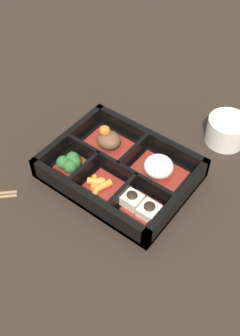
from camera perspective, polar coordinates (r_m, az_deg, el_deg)
The scene contains 9 objects.
ground_plane at distance 0.81m, azimuth -0.00°, elevation -1.16°, with size 3.00×3.00×0.00m, color black.
bento_base at distance 0.81m, azimuth -0.00°, elevation -0.94°, with size 0.29×0.22×0.01m.
bento_rim at distance 0.79m, azimuth -0.13°, elevation -0.16°, with size 0.29×0.22×0.05m.
bowl_stew at distance 0.84m, azimuth -1.70°, elevation 3.93°, with size 0.11×0.08×0.06m.
bowl_rice at distance 0.79m, azimuth 5.59°, elevation -0.02°, with size 0.11×0.08×0.04m.
bowl_greens at distance 0.81m, azimuth -7.21°, elevation 0.68°, with size 0.06×0.07×0.03m.
bowl_carrots at distance 0.77m, azimuth -2.75°, elevation -2.60°, with size 0.07×0.07×0.02m.
bowl_tofu at distance 0.74m, azimuth 2.98°, elevation -5.51°, with size 0.08×0.07×0.04m.
tea_cup at distance 0.89m, azimuth 15.26°, elevation 5.35°, with size 0.09×0.09×0.06m.
Camera 1 is at (0.32, -0.42, 0.62)m, focal length 42.00 mm.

